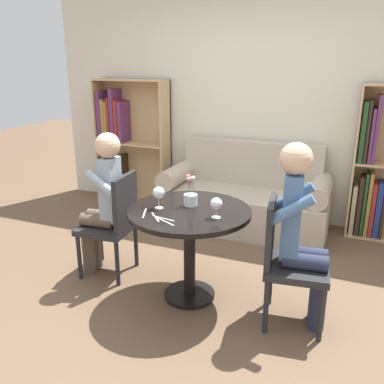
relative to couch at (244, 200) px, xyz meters
The scene contains 16 objects.
ground_plane 1.61m from the couch, 90.00° to the right, with size 16.00×16.00×0.00m, color brown.
back_wall 1.12m from the couch, 90.00° to the left, with size 5.20×0.05×2.70m.
round_table 1.60m from the couch, 90.00° to the right, with size 0.92×0.92×0.73m.
couch is the anchor object (origin of this frame).
bookshelf_left 1.77m from the couch, behind, with size 0.95×0.28×1.58m.
chair_left 1.66m from the couch, 116.28° to the right, with size 0.45×0.45×0.90m.
chair_right 1.77m from the couch, 65.48° to the right, with size 0.47×0.47×0.90m.
person_left 1.74m from the couch, 118.73° to the right, with size 0.44×0.36×1.24m.
person_right 1.83m from the couch, 62.78° to the right, with size 0.44×0.37×1.29m.
wine_glass_left 1.74m from the couch, 97.58° to the right, with size 0.09×0.09×0.17m.
wine_glass_right 1.76m from the couch, 81.86° to the right, with size 0.09×0.09×0.15m.
flower_vase 1.58m from the couch, 91.04° to the right, with size 0.11×0.11×0.24m.
knife_left_setting 1.92m from the couch, 91.73° to the right, with size 0.17×0.10×0.00m.
fork_left_setting 1.85m from the couch, 98.52° to the right, with size 0.08×0.18×0.00m.
knife_right_setting 1.87m from the couch, 95.03° to the right, with size 0.14×0.15×0.00m.
fork_right_setting 1.87m from the couch, 93.09° to the right, with size 0.19×0.05×0.00m.
Camera 1 is at (1.10, -2.60, 1.77)m, focal length 38.00 mm.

